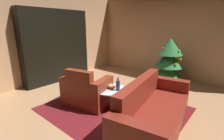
% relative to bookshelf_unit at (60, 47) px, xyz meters
% --- Properties ---
extents(ground_plane, '(6.66, 6.66, 0.00)m').
position_rel_bookshelf_unit_xyz_m(ground_plane, '(2.44, -0.25, -1.07)').
color(ground_plane, '#AE7F57').
extents(wall_back, '(5.43, 0.06, 2.78)m').
position_rel_bookshelf_unit_xyz_m(wall_back, '(2.44, 2.56, 0.32)').
color(wall_back, tan).
rests_on(wall_back, ground).
extents(wall_left, '(0.06, 5.67, 2.78)m').
position_rel_bookshelf_unit_xyz_m(wall_left, '(-0.24, -0.25, 0.32)').
color(wall_left, tan).
rests_on(wall_left, ground).
extents(area_rug, '(2.71, 2.30, 0.01)m').
position_rel_bookshelf_unit_xyz_m(area_rug, '(2.54, -0.45, -1.06)').
color(area_rug, maroon).
rests_on(area_rug, ground).
extents(bookshelf_unit, '(0.34, 2.15, 2.19)m').
position_rel_bookshelf_unit_xyz_m(bookshelf_unit, '(0.00, 0.00, 0.00)').
color(bookshelf_unit, black).
rests_on(bookshelf_unit, ground).
extents(armchair_red, '(1.10, 0.87, 0.85)m').
position_rel_bookshelf_unit_xyz_m(armchair_red, '(1.96, -0.68, -0.76)').
color(armchair_red, maroon).
rests_on(armchair_red, ground).
extents(couch_red, '(1.11, 2.13, 0.84)m').
position_rel_bookshelf_unit_xyz_m(couch_red, '(3.49, -0.55, -0.77)').
color(couch_red, maroon).
rests_on(couch_red, ground).
extents(coffee_table, '(0.70, 0.70, 0.43)m').
position_rel_bookshelf_unit_xyz_m(coffee_table, '(2.43, -0.44, -0.68)').
color(coffee_table, black).
rests_on(coffee_table, ground).
extents(book_stack_on_table, '(0.20, 0.15, 0.08)m').
position_rel_bookshelf_unit_xyz_m(book_stack_on_table, '(2.43, -0.41, -0.60)').
color(book_stack_on_table, '#B73E23').
rests_on(book_stack_on_table, coffee_table).
extents(bottle_on_table, '(0.08, 0.08, 0.28)m').
position_rel_bookshelf_unit_xyz_m(bottle_on_table, '(2.62, -0.40, -0.53)').
color(bottle_on_table, navy).
rests_on(bottle_on_table, coffee_table).
extents(decorated_tree, '(0.95, 0.95, 1.37)m').
position_rel_bookshelf_unit_xyz_m(decorated_tree, '(2.78, 1.85, -0.36)').
color(decorated_tree, brown).
rests_on(decorated_tree, ground).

